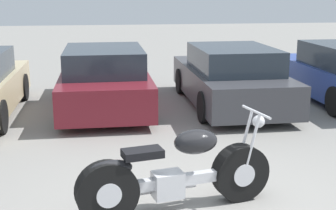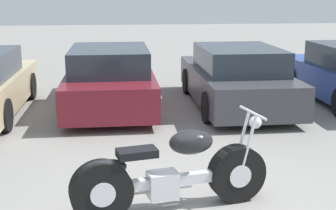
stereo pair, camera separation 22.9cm
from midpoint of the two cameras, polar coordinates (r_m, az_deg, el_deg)
name	(u,v)px [view 1 (the left image)]	position (r m, az deg, el deg)	size (l,w,h in m)	color
motorcycle	(175,174)	(5.38, -0.34, -8.47)	(2.32, 0.85, 1.10)	black
parked_car_maroon	(105,79)	(10.12, -8.38, 3.11)	(1.88, 4.26, 1.32)	maroon
parked_car_dark_grey	(230,78)	(10.28, 6.95, 3.33)	(1.88, 4.26, 1.32)	#3D3D42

